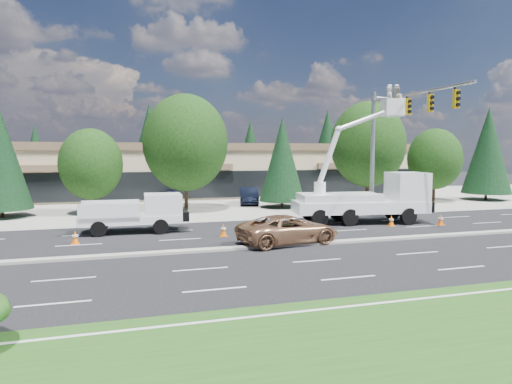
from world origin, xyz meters
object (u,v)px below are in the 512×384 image
object	(u,v)px
signal_mast	(390,131)
bucket_truck	(371,193)
utility_pickup	(139,217)
minivan	(288,229)

from	to	relation	value
signal_mast	bucket_truck	size ratio (longest dim) A/B	1.13
utility_pickup	signal_mast	bearing A→B (deg)	5.14
bucket_truck	minivan	xyz separation A→B (m)	(-7.60, -4.93, -1.20)
bucket_truck	minivan	size ratio (longest dim) A/B	1.72
utility_pickup	minivan	world-z (taller)	utility_pickup
utility_pickup	minivan	size ratio (longest dim) A/B	1.11
signal_mast	utility_pickup	size ratio (longest dim) A/B	1.75
signal_mast	utility_pickup	xyz separation A→B (m)	(-17.01, -0.86, -5.15)
utility_pickup	bucket_truck	bearing A→B (deg)	-0.31
bucket_truck	minivan	world-z (taller)	bucket_truck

